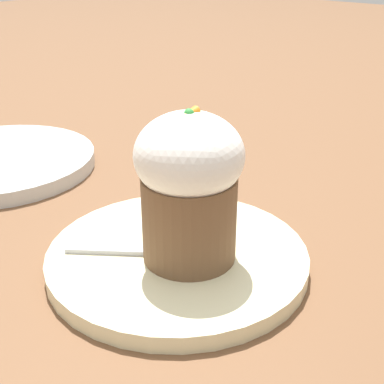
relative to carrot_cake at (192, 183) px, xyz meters
name	(u,v)px	position (x,y,z in m)	size (l,w,h in m)	color
ground_plane	(178,265)	(0.00, -0.01, -0.08)	(4.00, 4.00, 0.00)	brown
dessert_plate	(177,258)	(0.00, -0.01, -0.07)	(0.21, 0.21, 0.01)	beige
carrot_cake	(192,183)	(0.00, 0.00, 0.00)	(0.08, 0.08, 0.12)	brown
spoon	(186,251)	(0.00, 0.00, -0.06)	(0.10, 0.12, 0.01)	#B7B7BC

